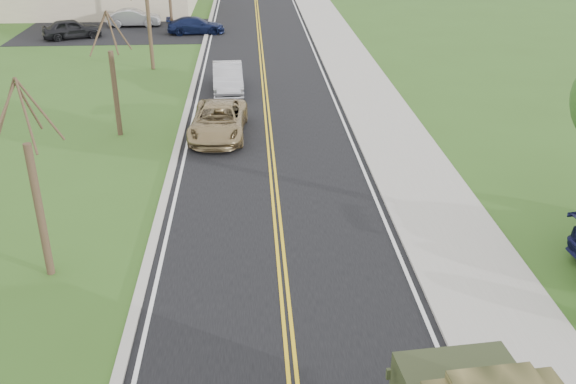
{
  "coord_description": "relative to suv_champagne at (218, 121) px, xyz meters",
  "views": [
    {
      "loc": [
        -0.83,
        -6.86,
        10.6
      ],
      "look_at": [
        0.28,
        11.5,
        1.8
      ],
      "focal_mm": 40.0,
      "sensor_mm": 36.0,
      "label": 1
    }
  ],
  "objects": [
    {
      "name": "lot_car_silver",
      "position": [
        -7.96,
        26.47,
        -0.04
      ],
      "size": [
        4.31,
        1.6,
        1.41
      ],
      "primitive_type": "imported",
      "rotation": [
        0.0,
        0.0,
        1.6
      ],
      "color": "#A3A3A8",
      "rests_on": "ground"
    },
    {
      "name": "sedan_silver",
      "position": [
        0.26,
        7.27,
        0.04
      ],
      "size": [
        1.87,
        4.79,
        1.55
      ],
      "primitive_type": "imported",
      "rotation": [
        0.0,
        0.0,
        0.05
      ],
      "color": "#9F9EA3",
      "rests_on": "ground"
    },
    {
      "name": "lot_car_navy",
      "position": [
        -2.65,
        23.19,
        -0.09
      ],
      "size": [
        4.66,
        2.22,
        1.31
      ],
      "primitive_type": "imported",
      "rotation": [
        0.0,
        0.0,
        1.66
      ],
      "color": "#0E1636",
      "rests_on": "ground"
    },
    {
      "name": "sidewalk_right",
      "position": [
        8.25,
        18.44,
        -0.69
      ],
      "size": [
        3.2,
        120.0,
        0.1
      ],
      "primitive_type": "cube",
      "color": "#9E998E",
      "rests_on": "ground"
    },
    {
      "name": "bare_tree_b",
      "position": [
        -4.65,
        0.44,
        1.73
      ],
      "size": [
        1.83,
        2.14,
        5.73
      ],
      "color": "#38281C",
      "rests_on": "ground"
    },
    {
      "name": "curb_right",
      "position": [
        6.5,
        18.44,
        -0.68
      ],
      "size": [
        0.3,
        120.0,
        0.12
      ],
      "primitive_type": "cube",
      "color": "#9E998E",
      "rests_on": "ground"
    },
    {
      "name": "bare_tree_c",
      "position": [
        -4.66,
        12.44,
        2.03
      ],
      "size": [
        2.04,
        2.39,
        6.42
      ],
      "color": "#38281C",
      "rests_on": "ground"
    },
    {
      "name": "bare_tree_a",
      "position": [
        -4.66,
        -11.56,
        1.88
      ],
      "size": [
        1.93,
        2.26,
        6.08
      ],
      "color": "#38281C",
      "rests_on": "ground"
    },
    {
      "name": "suv_champagne",
      "position": [
        0.0,
        0.0,
        0.0
      ],
      "size": [
        2.76,
        5.46,
        1.48
      ],
      "primitive_type": "imported",
      "rotation": [
        0.0,
        0.0,
        -0.06
      ],
      "color": "#8E7850",
      "rests_on": "ground"
    },
    {
      "name": "road",
      "position": [
        2.35,
        18.44,
        -0.74
      ],
      "size": [
        8.0,
        120.0,
        0.01
      ],
      "primitive_type": "cube",
      "color": "black",
      "rests_on": "ground"
    },
    {
      "name": "curb_left",
      "position": [
        -1.8,
        18.44,
        -0.69
      ],
      "size": [
        0.3,
        120.0,
        0.1
      ],
      "primitive_type": "cube",
      "color": "#9E998E",
      "rests_on": "ground"
    },
    {
      "name": "lot_car_dark",
      "position": [
        -11.98,
        22.01,
        0.0
      ],
      "size": [
        4.71,
        3.22,
        1.49
      ],
      "primitive_type": "imported",
      "rotation": [
        0.0,
        0.0,
        1.94
      ],
      "color": "black",
      "rests_on": "ground"
    }
  ]
}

